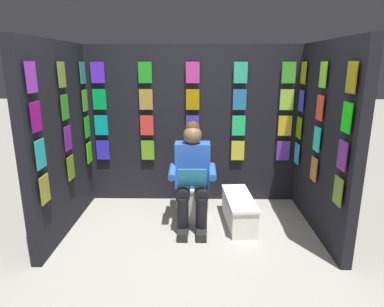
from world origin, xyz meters
name	(u,v)px	position (x,y,z in m)	size (l,w,h in m)	color
ground_plane	(190,269)	(0.00, 0.00, 0.00)	(30.00, 30.00, 0.00)	#9E998E
display_wall_back	(193,125)	(0.00, -1.69, 1.03)	(2.84, 0.14, 2.05)	black
display_wall_left	(325,140)	(-1.42, -0.82, 1.03)	(0.14, 1.64, 2.05)	black
display_wall_right	(60,139)	(1.42, -0.82, 1.03)	(0.14, 1.64, 2.05)	black
toilet	(193,190)	(-0.01, -1.13, 0.33)	(0.41, 0.55, 0.77)	white
person_reading	(192,175)	(-0.01, -0.90, 0.60)	(0.53, 0.68, 1.19)	blue
comic_longbox_near	(239,210)	(-0.55, -0.91, 0.17)	(0.35, 0.84, 0.33)	white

